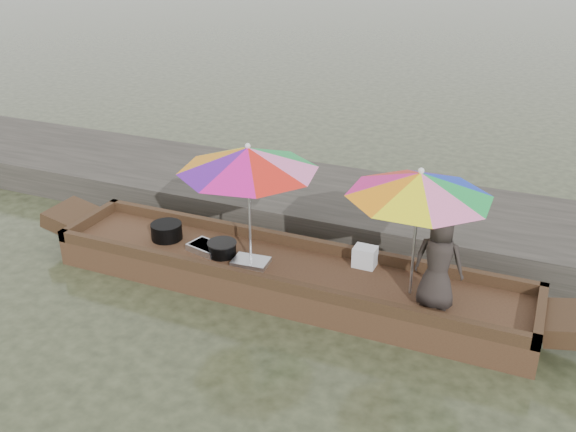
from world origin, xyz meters
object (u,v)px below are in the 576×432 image
at_px(supply_bag, 365,257).
at_px(vendor, 439,261).
at_px(tray_scallop, 251,262).
at_px(charcoal_grill, 222,249).
at_px(tray_crayfish, 206,248).
at_px(boat_hull, 285,278).
at_px(cooking_pot, 167,231).
at_px(umbrella_bow, 249,203).
at_px(umbrella_stern, 415,233).

height_order(supply_bag, vendor, vendor).
bearing_deg(tray_scallop, charcoal_grill, 171.74).
relative_size(tray_crayfish, tray_scallop, 1.00).
height_order(boat_hull, tray_crayfish, tray_crayfish).
xyz_separation_m(cooking_pot, tray_scallop, (1.36, -0.18, -0.08)).
bearing_deg(supply_bag, vendor, -29.09).
distance_m(vendor, umbrella_bow, 2.40).
bearing_deg(charcoal_grill, vendor, -1.88).
distance_m(charcoal_grill, umbrella_bow, 0.79).
distance_m(tray_scallop, supply_bag, 1.44).
distance_m(boat_hull, umbrella_stern, 1.86).
bearing_deg(cooking_pot, umbrella_bow, -2.59).
xyz_separation_m(cooking_pot, vendor, (3.69, -0.21, 0.46)).
height_order(cooking_pot, tray_scallop, cooking_pot).
bearing_deg(umbrella_bow, umbrella_stern, 0.00).
bearing_deg(vendor, tray_crayfish, 0.33).
bearing_deg(vendor, umbrella_bow, -1.17).
height_order(boat_hull, umbrella_stern, umbrella_stern).
bearing_deg(boat_hull, vendor, -4.50).
bearing_deg(vendor, boat_hull, -2.07).
bearing_deg(boat_hull, charcoal_grill, -176.06).
relative_size(tray_crayfish, umbrella_stern, 0.28).
relative_size(boat_hull, umbrella_stern, 3.78).
relative_size(charcoal_grill, supply_bag, 1.29).
xyz_separation_m(boat_hull, charcoal_grill, (-0.86, -0.06, 0.26)).
relative_size(charcoal_grill, umbrella_bow, 0.21).
distance_m(cooking_pot, umbrella_bow, 1.46).
height_order(umbrella_bow, umbrella_stern, same).
bearing_deg(charcoal_grill, supply_bag, 14.52).
bearing_deg(tray_crayfish, umbrella_stern, 0.83).
height_order(tray_crayfish, charcoal_grill, charcoal_grill).
relative_size(boat_hull, charcoal_grill, 16.98).
bearing_deg(umbrella_stern, umbrella_bow, 180.00).
height_order(boat_hull, supply_bag, supply_bag).
relative_size(supply_bag, vendor, 0.25).
bearing_deg(umbrella_stern, tray_scallop, -176.48).
height_order(tray_crayfish, umbrella_bow, umbrella_bow).
xyz_separation_m(supply_bag, vendor, (0.99, -0.55, 0.44)).
height_order(charcoal_grill, vendor, vendor).
height_order(cooking_pot, umbrella_stern, umbrella_stern).
bearing_deg(tray_scallop, vendor, -0.66).
xyz_separation_m(tray_crayfish, tray_scallop, (0.70, -0.08, -0.01)).
bearing_deg(charcoal_grill, umbrella_bow, 8.81).
height_order(charcoal_grill, umbrella_stern, umbrella_stern).
xyz_separation_m(tray_crayfish, supply_bag, (2.03, 0.44, 0.09)).
bearing_deg(tray_crayfish, cooking_pot, 171.63).
xyz_separation_m(tray_crayfish, vendor, (3.02, -0.11, 0.52)).
bearing_deg(vendor, supply_bag, -26.65).
bearing_deg(vendor, cooking_pot, -0.81).
bearing_deg(umbrella_bow, supply_bag, 16.03).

